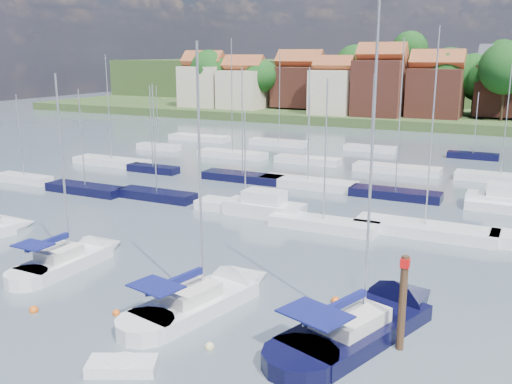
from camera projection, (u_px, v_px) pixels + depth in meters
The scene contains 13 objects.
ground at pixel (382, 178), 64.81m from camera, with size 260.00×260.00×0.00m, color #46555F.
sailboat_left at pixel (77, 258), 38.30m from camera, with size 2.83×10.03×13.64m.
sailboat_centre at pixel (214, 296), 32.33m from camera, with size 5.42×11.89×15.63m.
sailboat_navy at pixel (378, 318), 29.64m from camera, with size 7.73×13.90×18.57m.
tender at pixel (122, 366), 25.25m from camera, with size 3.36×2.61×0.66m.
timber_piling at pixel (401, 321), 26.87m from camera, with size 0.40×0.40×6.96m.
buoy_b at pixel (34, 312), 31.13m from camera, with size 0.50×0.50×0.50m, color #D85914.
buoy_c at pixel (116, 315), 30.78m from camera, with size 0.42×0.42×0.42m, color #D85914.
buoy_d at pixel (210, 349), 27.23m from camera, with size 0.47×0.47×0.47m, color beige.
buoy_e at pixel (335, 302), 32.31m from camera, with size 0.50×0.50×0.50m, color #D85914.
buoy_f at pixel (317, 377), 24.83m from camera, with size 0.54×0.54×0.54m, color beige.
marina_field at pixel (389, 184), 59.66m from camera, with size 79.62×41.41×15.93m.
far_shore_town at pixel (484, 91), 143.45m from camera, with size 212.46×90.00×22.27m.
Camera 1 is at (15.27, -23.15, 13.71)m, focal length 40.00 mm.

